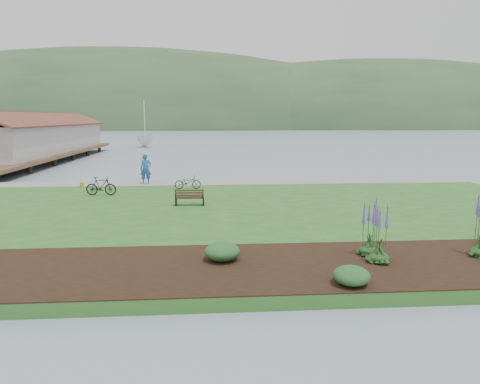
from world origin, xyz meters
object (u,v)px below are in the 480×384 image
(park_bench, at_px, (190,197))
(bicycle_a, at_px, (188,182))
(person, at_px, (146,167))
(sailboat, at_px, (146,147))

(park_bench, bearing_deg, bicycle_a, 96.03)
(park_bench, xyz_separation_m, person, (-3.19, 7.22, 0.74))
(person, relative_size, sailboat, 0.10)
(person, height_order, bicycle_a, person)
(park_bench, bearing_deg, person, 116.16)
(sailboat, bearing_deg, bicycle_a, -100.43)
(park_bench, relative_size, person, 0.61)
(person, xyz_separation_m, sailboat, (-6.09, 42.12, -1.58))
(sailboat, bearing_deg, person, -103.66)
(park_bench, relative_size, bicycle_a, 0.90)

